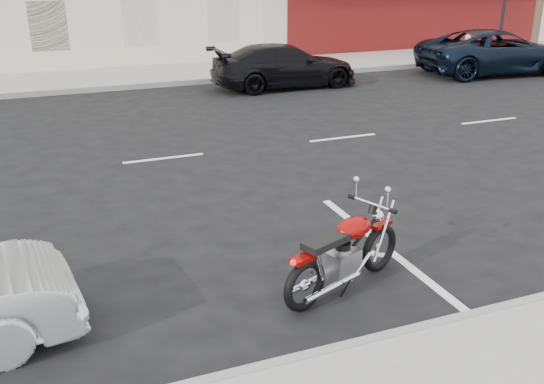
{
  "coord_description": "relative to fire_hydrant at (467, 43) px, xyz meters",
  "views": [
    {
      "loc": [
        -4.2,
        -11.41,
        3.74
      ],
      "look_at": [
        -1.43,
        -4.4,
        0.8
      ],
      "focal_mm": 40.0,
      "sensor_mm": 36.0,
      "label": 1
    }
  ],
  "objects": [
    {
      "name": "curb_far",
      "position": [
        -17.0,
        -1.5,
        -0.45
      ],
      "size": [
        80.0,
        0.12,
        0.16
      ],
      "primitive_type": "cube",
      "color": "gray",
      "rests_on": "ground"
    },
    {
      "name": "fire_hydrant",
      "position": [
        0.0,
        0.0,
        0.0
      ],
      "size": [
        0.2,
        0.2,
        0.72
      ],
      "color": "beige",
      "rests_on": "sidewalk_far"
    },
    {
      "name": "ground",
      "position": [
        -12.0,
        -8.5,
        -0.53
      ],
      "size": [
        120.0,
        120.0,
        0.0
      ],
      "primitive_type": "plane",
      "color": "black",
      "rests_on": "ground"
    },
    {
      "name": "car_far",
      "position": [
        -9.06,
        -2.88,
        0.12
      ],
      "size": [
        4.49,
        1.85,
        1.3
      ],
      "primitive_type": "imported",
      "rotation": [
        0.0,
        0.0,
        1.58
      ],
      "color": "black",
      "rests_on": "ground"
    },
    {
      "name": "motorcycle",
      "position": [
        -12.4,
        -14.03,
        -0.08
      ],
      "size": [
        1.88,
        0.93,
        0.99
      ],
      "rotation": [
        0.0,
        0.0,
        0.38
      ],
      "color": "black",
      "rests_on": "ground"
    },
    {
      "name": "suv_far",
      "position": [
        -1.52,
        -3.37,
        0.2
      ],
      "size": [
        5.46,
        2.88,
        1.46
      ],
      "primitive_type": "imported",
      "rotation": [
        0.0,
        0.0,
        1.48
      ],
      "color": "black",
      "rests_on": "ground"
    },
    {
      "name": "sidewalk_far",
      "position": [
        -17.0,
        0.2,
        -0.45
      ],
      "size": [
        80.0,
        3.4,
        0.15
      ],
      "primitive_type": "cube",
      "color": "gray",
      "rests_on": "ground"
    }
  ]
}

